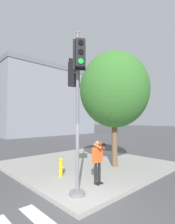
% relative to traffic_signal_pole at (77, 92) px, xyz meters
% --- Properties ---
extents(ground_plane, '(160.00, 160.00, 0.00)m').
position_rel_traffic_signal_pole_xyz_m(ground_plane, '(-0.22, -0.47, -3.60)').
color(ground_plane, '#4C4C4F').
extents(sidewalk_corner, '(8.00, 8.00, 0.15)m').
position_rel_traffic_signal_pole_xyz_m(sidewalk_corner, '(3.28, 3.03, -3.52)').
color(sidewalk_corner, '#9E9B96').
rests_on(sidewalk_corner, ground_plane).
extents(traffic_signal_pole, '(0.70, 1.12, 5.56)m').
position_rel_traffic_signal_pole_xyz_m(traffic_signal_pole, '(0.00, 0.00, 0.00)').
color(traffic_signal_pole, slate).
rests_on(traffic_signal_pole, sidewalk_corner).
extents(person_photographer, '(0.50, 0.53, 1.67)m').
position_rel_traffic_signal_pole_xyz_m(person_photographer, '(1.28, 0.23, -2.45)').
color(person_photographer, black).
rests_on(person_photographer, sidewalk_corner).
extents(street_tree, '(3.78, 3.78, 6.24)m').
position_rel_traffic_signal_pole_xyz_m(street_tree, '(3.84, 1.38, 0.70)').
color(street_tree, brown).
rests_on(street_tree, sidewalk_corner).
extents(fire_hydrant, '(0.16, 0.22, 0.79)m').
position_rel_traffic_signal_pole_xyz_m(fire_hydrant, '(0.76, 2.00, -3.06)').
color(fire_hydrant, yellow).
rests_on(fire_hydrant, sidewalk_corner).
extents(building_right, '(17.62, 10.36, 12.52)m').
position_rel_traffic_signal_pole_xyz_m(building_right, '(13.45, 25.92, 2.67)').
color(building_right, gray).
rests_on(building_right, ground_plane).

